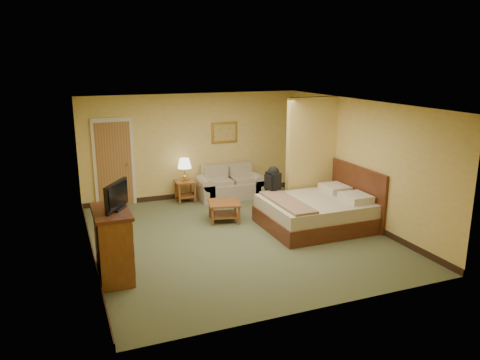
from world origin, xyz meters
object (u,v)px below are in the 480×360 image
loveseat (230,187)px  bed (320,211)px  dresser (113,244)px  coffee_table (224,207)px

loveseat → bed: bearing=-69.5°
bed → dresser: bearing=-168.9°
loveseat → coffee_table: (-0.74, -1.60, 0.04)m
dresser → bed: size_ratio=0.51×
coffee_table → bed: size_ratio=0.36×
dresser → coffee_table: bearing=36.8°
loveseat → dresser: size_ratio=1.44×
dresser → loveseat: bearing=46.9°
coffee_table → dresser: dresser is taller
loveseat → coffee_table: bearing=-114.8°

